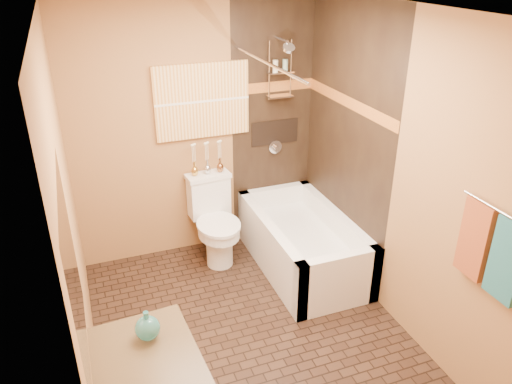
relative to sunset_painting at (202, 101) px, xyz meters
name	(u,v)px	position (x,y,z in m)	size (l,w,h in m)	color
floor	(252,334)	(-0.06, -1.48, -1.55)	(3.00, 3.00, 0.00)	black
wall_left	(72,227)	(-1.26, -1.48, -0.30)	(0.02, 3.00, 2.50)	#97663A
wall_right	(395,173)	(1.14, -1.48, -0.30)	(0.02, 3.00, 2.50)	#97663A
wall_back	(197,132)	(-0.06, 0.02, -0.30)	(2.40, 0.02, 2.50)	#97663A
wall_front	(366,336)	(-0.06, -2.98, -0.30)	(2.40, 0.02, 2.50)	#97663A
ceiling	(250,9)	(-0.06, -1.48, 0.95)	(3.00, 3.00, 0.00)	silver
alcove_tile_back	(272,123)	(0.72, 0.01, -0.30)	(0.85, 0.01, 2.50)	black
alcove_tile_right	(346,142)	(1.13, -0.73, -0.30)	(0.01, 1.50, 2.50)	black
mosaic_band_back	(273,87)	(0.72, 0.00, 0.07)	(0.85, 0.01, 0.10)	brown
mosaic_band_right	(348,102)	(1.12, -0.73, 0.07)	(0.01, 1.50, 0.10)	brown
alcove_niche	(275,132)	(0.74, 0.01, -0.40)	(0.50, 0.01, 0.25)	black
shower_fixtures	(280,84)	(0.74, -0.10, 0.12)	(0.24, 0.33, 1.16)	silver
curtain_rod	(266,62)	(0.34, -0.73, 0.47)	(0.03, 0.03, 1.55)	silver
towel_bar	(499,211)	(1.09, -2.53, -0.10)	(0.02, 0.02, 0.55)	silver
towel_teal	(507,261)	(1.10, -2.66, -0.37)	(0.05, 0.22, 0.52)	#1C535D
towel_rust	(475,239)	(1.10, -2.40, -0.37)	(0.05, 0.22, 0.52)	maroon
sunset_painting	(202,101)	(0.00, 0.00, 0.00)	(0.90, 0.04, 0.70)	#C9812F
vanity_mirror	(74,277)	(-1.24, -2.41, -0.05)	(0.01, 1.00, 0.90)	white
bathtub	(302,247)	(0.74, -0.73, -1.33)	(0.80, 1.50, 0.55)	white
toilet	(215,220)	(0.00, -0.27, -1.12)	(0.44, 0.65, 0.84)	white
teal_bottle	(147,325)	(-0.93, -2.17, -0.63)	(0.14, 0.14, 0.23)	#277571
bud_vases	(207,157)	(0.00, -0.09, -0.53)	(0.32, 0.07, 0.32)	gold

